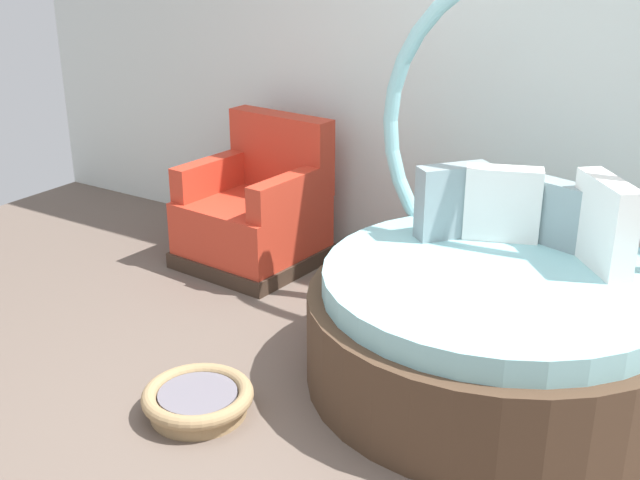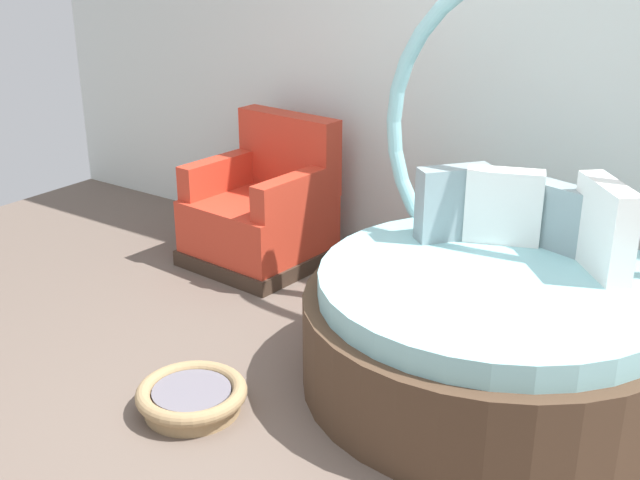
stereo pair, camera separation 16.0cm
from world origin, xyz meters
name	(u,v)px [view 2 (the right image)]	position (x,y,z in m)	size (l,w,h in m)	color
ground_plane	(345,459)	(0.00, 0.00, -0.01)	(8.00, 8.00, 0.02)	#66564C
back_wall	(554,51)	(0.00, 2.06, 1.43)	(8.00, 0.12, 2.87)	silver
round_daybed	(499,305)	(0.24, 0.96, 0.39)	(1.80, 1.80, 1.98)	#473323
red_armchair	(264,213)	(-1.61, 1.47, 0.33)	(0.85, 0.85, 0.94)	#38281E
pet_basket	(192,397)	(-0.76, -0.11, 0.07)	(0.51, 0.51, 0.13)	#9E7F56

